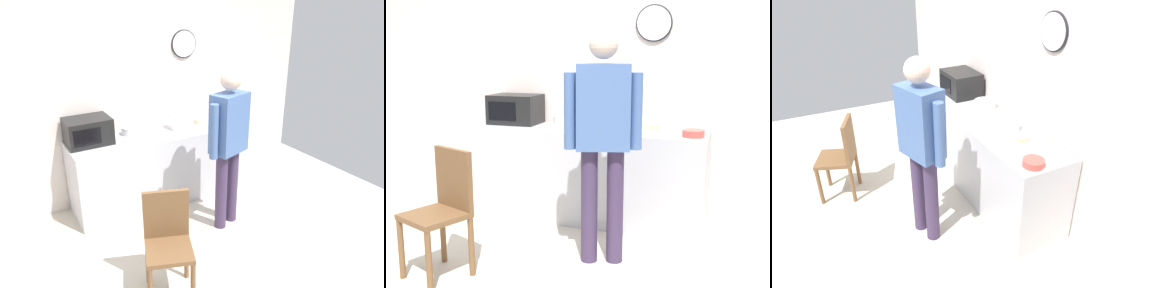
# 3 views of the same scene
# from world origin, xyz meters

# --- Properties ---
(ground_plane) EXTENTS (6.00, 6.00, 0.00)m
(ground_plane) POSITION_xyz_m (0.00, 0.00, 0.00)
(ground_plane) COLOR beige
(back_wall) EXTENTS (5.40, 0.13, 2.60)m
(back_wall) POSITION_xyz_m (0.00, 1.60, 1.30)
(back_wall) COLOR silver
(back_wall) RESTS_ON ground_plane
(kitchen_counter) EXTENTS (2.22, 0.62, 0.90)m
(kitchen_counter) POSITION_xyz_m (0.28, 1.22, 0.45)
(kitchen_counter) COLOR #B7B7BC
(kitchen_counter) RESTS_ON ground_plane
(microwave) EXTENTS (0.50, 0.39, 0.30)m
(microwave) POSITION_xyz_m (-0.56, 1.32, 1.05)
(microwave) COLOR black
(microwave) RESTS_ON kitchen_counter
(sandwich_plate) EXTENTS (0.23, 0.23, 0.07)m
(sandwich_plate) POSITION_xyz_m (0.87, 1.24, 0.93)
(sandwich_plate) COLOR white
(sandwich_plate) RESTS_ON kitchen_counter
(salad_bowl) EXTENTS (0.25, 0.25, 0.10)m
(salad_bowl) POSITION_xyz_m (-0.02, 1.36, 0.95)
(salad_bowl) COLOR white
(salad_bowl) RESTS_ON kitchen_counter
(cereal_bowl) EXTENTS (0.19, 0.19, 0.06)m
(cereal_bowl) POSITION_xyz_m (1.27, 1.09, 0.93)
(cereal_bowl) COLOR #C64C42
(cereal_bowl) RESTS_ON kitchen_counter
(toaster) EXTENTS (0.22, 0.18, 0.20)m
(toaster) POSITION_xyz_m (0.57, 1.26, 1.00)
(toaster) COLOR silver
(toaster) RESTS_ON kitchen_counter
(fork_utensil) EXTENTS (0.12, 0.14, 0.01)m
(fork_utensil) POSITION_xyz_m (-0.69, 1.00, 0.91)
(fork_utensil) COLOR silver
(fork_utensil) RESTS_ON kitchen_counter
(spoon_utensil) EXTENTS (0.17, 0.03, 0.01)m
(spoon_utensil) POSITION_xyz_m (-0.07, 1.08, 0.91)
(spoon_utensil) COLOR silver
(spoon_utensil) RESTS_ON kitchen_counter
(person_standing) EXTENTS (0.57, 0.34, 1.80)m
(person_standing) POSITION_xyz_m (0.66, 0.31, 1.06)
(person_standing) COLOR #3C2C4B
(person_standing) RESTS_ON ground_plane
(wooden_chair) EXTENTS (0.52, 0.52, 0.94)m
(wooden_chair) POSITION_xyz_m (-0.39, -0.27, 0.52)
(wooden_chair) COLOR brown
(wooden_chair) RESTS_ON ground_plane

